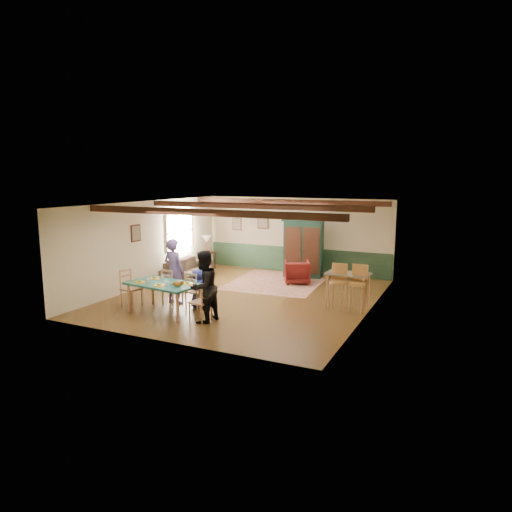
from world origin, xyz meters
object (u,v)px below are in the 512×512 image
at_px(dining_chair_far_left, 172,286).
at_px(sofa, 188,269).
at_px(dining_table, 164,298).
at_px(cat, 178,283).
at_px(dining_chair_end_right, 200,301).
at_px(end_table, 207,260).
at_px(armoire, 304,248).
at_px(counter_table, 348,290).
at_px(person_woman, 204,287).
at_px(bar_stool_right, 357,289).
at_px(bar_stool_left, 337,287).
at_px(armchair, 297,272).
at_px(table_lamp, 207,244).
at_px(dining_chair_end_left, 131,288).
at_px(person_child, 198,289).
at_px(dining_chair_far_right, 196,290).
at_px(person_man, 174,271).

distance_m(dining_chair_far_left, sofa, 3.15).
bearing_deg(dining_table, cat, -17.88).
bearing_deg(dining_chair_end_right, end_table, -142.43).
distance_m(armoire, counter_table, 3.87).
bearing_deg(person_woman, dining_chair_far_left, -113.57).
bearing_deg(bar_stool_right, counter_table, 136.11).
height_order(dining_table, counter_table, counter_table).
distance_m(dining_chair_far_left, bar_stool_left, 4.44).
relative_size(end_table, counter_table, 0.60).
bearing_deg(dining_chair_end_right, armchair, 179.03).
relative_size(armchair, bar_stool_left, 0.68).
relative_size(dining_table, person_woman, 1.09).
height_order(dining_chair_far_left, bar_stool_right, bar_stool_right).
height_order(table_lamp, counter_table, table_lamp).
distance_m(end_table, counter_table, 6.66).
relative_size(dining_chair_end_left, table_lamp, 1.62).
height_order(dining_table, table_lamp, table_lamp).
relative_size(dining_chair_far_left, end_table, 1.49).
height_order(person_child, end_table, person_child).
xyz_separation_m(armchair, end_table, (-3.87, 0.72, -0.04)).
distance_m(dining_chair_far_left, armoire, 5.24).
xyz_separation_m(dining_chair_far_left, person_woman, (1.61, -0.97, 0.37)).
bearing_deg(armchair, dining_chair_far_left, 34.95).
bearing_deg(end_table, person_child, -61.24).
relative_size(dining_chair_far_right, bar_stool_right, 0.81).
distance_m(armoire, bar_stool_right, 4.34).
bearing_deg(armchair, bar_stool_right, 111.59).
relative_size(dining_chair_far_left, cat, 2.64).
relative_size(armoire, bar_stool_left, 1.69).
bearing_deg(dining_chair_end_left, counter_table, -58.17).
bearing_deg(dining_table, person_man, 108.99).
bearing_deg(dining_chair_end_right, dining_chair_end_left, -90.00).
distance_m(dining_table, bar_stool_left, 4.47).
height_order(sofa, counter_table, counter_table).
xyz_separation_m(dining_chair_far_right, dining_chair_end_right, (0.68, -0.85, 0.00)).
bearing_deg(sofa, armoire, -64.92).
relative_size(dining_chair_far_right, armoire, 0.49).
relative_size(dining_table, dining_chair_end_left, 1.89).
xyz_separation_m(dining_chair_far_left, dining_chair_end_right, (1.50, -0.96, 0.00)).
bearing_deg(bar_stool_right, dining_table, -150.22).
xyz_separation_m(dining_chair_end_left, armoire, (2.96, 5.42, 0.52)).
bearing_deg(armoire, person_man, -120.39).
xyz_separation_m(dining_table, person_man, (-0.30, 0.88, 0.51)).
height_order(armoire, end_table, armoire).
distance_m(person_man, cat, 1.37).
xyz_separation_m(dining_chair_far_left, armoire, (2.08, 4.78, 0.52)).
distance_m(dining_chair_far_left, person_woman, 1.91).
relative_size(dining_chair_far_right, person_woman, 0.58).
height_order(person_woman, armchair, person_woman).
relative_size(person_child, armoire, 0.51).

